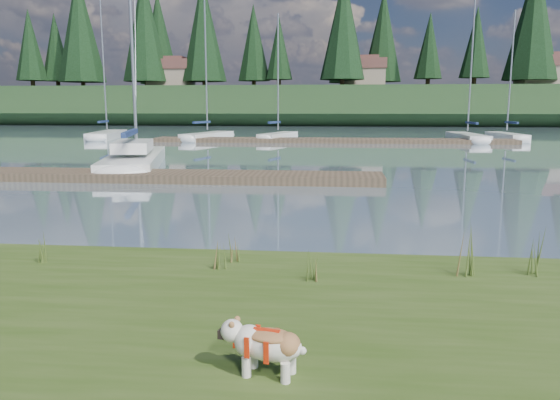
# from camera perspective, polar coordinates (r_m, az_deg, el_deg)

# --- Properties ---
(ground) EXTENTS (200.00, 200.00, 0.00)m
(ground) POSITION_cam_1_polar(r_m,az_deg,el_deg) (40.14, 2.53, 6.04)
(ground) COLOR slate
(ground) RESTS_ON ground
(ridge) EXTENTS (200.00, 20.00, 5.00)m
(ridge) POSITION_cam_1_polar(r_m,az_deg,el_deg) (83.02, 4.32, 9.72)
(ridge) COLOR #1C3318
(ridge) RESTS_ON ground
(bulldog) EXTENTS (0.79, 0.41, 0.46)m
(bulldog) POSITION_cam_1_polar(r_m,az_deg,el_deg) (4.88, -1.44, -14.72)
(bulldog) COLOR silver
(bulldog) RESTS_ON bank
(sailboat_main) EXTENTS (4.50, 10.46, 14.63)m
(sailboat_main) POSITION_cam_1_polar(r_m,az_deg,el_deg) (25.55, -14.73, 4.48)
(sailboat_main) COLOR silver
(sailboat_main) RESTS_ON ground
(dock_near) EXTENTS (16.00, 2.00, 0.30)m
(dock_near) POSITION_cam_1_polar(r_m,az_deg,el_deg) (20.17, -12.49, 2.45)
(dock_near) COLOR #4C3D2C
(dock_near) RESTS_ON ground
(dock_far) EXTENTS (26.00, 2.20, 0.30)m
(dock_far) POSITION_cam_1_polar(r_m,az_deg,el_deg) (40.06, 5.41, 6.22)
(dock_far) COLOR #4C3D2C
(dock_far) RESTS_ON ground
(sailboat_bg_0) EXTENTS (3.10, 8.64, 12.24)m
(sailboat_bg_0) POSITION_cam_1_polar(r_m,az_deg,el_deg) (47.62, -17.40, 6.59)
(sailboat_bg_0) COLOR silver
(sailboat_bg_0) RESTS_ON ground
(sailboat_bg_1) EXTENTS (3.27, 7.33, 10.85)m
(sailboat_bg_1) POSITION_cam_1_polar(r_m,az_deg,el_deg) (43.88, -7.19, 6.73)
(sailboat_bg_1) COLOR silver
(sailboat_bg_1) RESTS_ON ground
(sailboat_bg_2) EXTENTS (2.91, 6.34, 9.58)m
(sailboat_bg_2) POSITION_cam_1_polar(r_m,az_deg,el_deg) (43.06, 0.07, 6.76)
(sailboat_bg_2) COLOR silver
(sailboat_bg_2) RESTS_ON ground
(sailboat_bg_3) EXTENTS (1.93, 7.84, 11.45)m
(sailboat_bg_3) POSITION_cam_1_polar(r_m,az_deg,el_deg) (44.27, 18.73, 6.31)
(sailboat_bg_3) COLOR silver
(sailboat_bg_3) RESTS_ON ground
(sailboat_bg_4) EXTENTS (1.83, 6.59, 9.75)m
(sailboat_bg_4) POSITION_cam_1_polar(r_m,az_deg,el_deg) (46.07, 22.32, 6.22)
(sailboat_bg_4) COLOR silver
(sailboat_bg_4) RESTS_ON ground
(weed_0) EXTENTS (0.17, 0.14, 0.54)m
(weed_0) POSITION_cam_1_polar(r_m,az_deg,el_deg) (7.92, -6.45, -5.55)
(weed_0) COLOR #475B23
(weed_0) RESTS_ON bank
(weed_1) EXTENTS (0.17, 0.14, 0.43)m
(weed_1) POSITION_cam_1_polar(r_m,az_deg,el_deg) (8.25, -4.59, -5.22)
(weed_1) COLOR #475B23
(weed_1) RESTS_ON bank
(weed_2) EXTENTS (0.17, 0.14, 0.77)m
(weed_2) POSITION_cam_1_polar(r_m,az_deg,el_deg) (7.96, 18.77, -5.20)
(weed_2) COLOR #475B23
(weed_2) RESTS_ON bank
(weed_3) EXTENTS (0.17, 0.14, 0.48)m
(weed_3) POSITION_cam_1_polar(r_m,az_deg,el_deg) (8.90, -23.31, -4.75)
(weed_3) COLOR #475B23
(weed_3) RESTS_ON bank
(weed_4) EXTENTS (0.17, 0.14, 0.45)m
(weed_4) POSITION_cam_1_polar(r_m,az_deg,el_deg) (7.36, 3.09, -7.00)
(weed_4) COLOR #475B23
(weed_4) RESTS_ON bank
(weed_5) EXTENTS (0.17, 0.14, 0.68)m
(weed_5) POSITION_cam_1_polar(r_m,az_deg,el_deg) (8.34, 25.10, -5.22)
(weed_5) COLOR #475B23
(weed_5) RESTS_ON bank
(mud_lip) EXTENTS (60.00, 0.50, 0.14)m
(mud_lip) POSITION_cam_1_polar(r_m,az_deg,el_deg) (9.08, -9.33, -6.91)
(mud_lip) COLOR #33281C
(mud_lip) RESTS_ON ground
(conifer_1) EXTENTS (4.40, 4.40, 11.30)m
(conifer_1) POSITION_cam_1_polar(r_m,az_deg,el_deg) (91.78, -22.39, 14.53)
(conifer_1) COLOR #382619
(conifer_1) RESTS_ON ridge
(conifer_2) EXTENTS (6.60, 6.60, 16.05)m
(conifer_2) POSITION_cam_1_polar(r_m,az_deg,el_deg) (83.35, -13.96, 17.08)
(conifer_2) COLOR #382619
(conifer_2) RESTS_ON ridge
(conifer_3) EXTENTS (4.84, 4.84, 12.25)m
(conifer_3) POSITION_cam_1_polar(r_m,az_deg,el_deg) (83.40, -2.78, 16.10)
(conifer_3) COLOR #382619
(conifer_3) RESTS_ON ridge
(conifer_4) EXTENTS (6.16, 6.16, 15.10)m
(conifer_4) POSITION_cam_1_polar(r_m,az_deg,el_deg) (76.70, 6.62, 17.61)
(conifer_4) COLOR #382619
(conifer_4) RESTS_ON ridge
(conifer_5) EXTENTS (3.96, 3.96, 10.35)m
(conifer_5) POSITION_cam_1_polar(r_m,az_deg,el_deg) (81.39, 15.34, 15.28)
(conifer_5) COLOR #382619
(conifer_5) RESTS_ON ridge
(conifer_6) EXTENTS (7.04, 7.04, 17.00)m
(conifer_6) POSITION_cam_1_polar(r_m,az_deg,el_deg) (82.88, 24.98, 16.83)
(conifer_6) COLOR #382619
(conifer_6) RESTS_ON ridge
(house_0) EXTENTS (6.30, 5.30, 4.65)m
(house_0) POSITION_cam_1_polar(r_m,az_deg,el_deg) (83.73, -11.33, 12.86)
(house_0) COLOR gray
(house_0) RESTS_ON ridge
(house_1) EXTENTS (6.30, 5.30, 4.65)m
(house_1) POSITION_cam_1_polar(r_m,az_deg,el_deg) (81.20, 8.67, 13.03)
(house_1) COLOR gray
(house_1) RESTS_ON ridge
(house_2) EXTENTS (6.30, 5.30, 4.65)m
(house_2) POSITION_cam_1_polar(r_m,az_deg,el_deg) (83.82, 25.74, 12.09)
(house_2) COLOR gray
(house_2) RESTS_ON ridge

